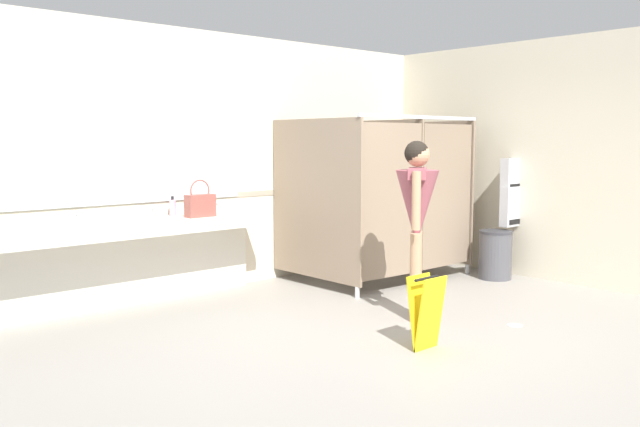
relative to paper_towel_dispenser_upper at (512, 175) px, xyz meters
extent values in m
cube|color=gray|center=(-3.00, -0.97, -1.31)|extent=(6.74, 6.22, 0.10)
cube|color=beige|center=(-3.00, 1.90, 0.18)|extent=(6.74, 0.12, 2.87)
cube|color=beige|center=(0.13, -0.97, 0.18)|extent=(0.12, 6.22, 2.87)
cube|color=#9E937F|center=(-3.00, 1.84, -0.21)|extent=(6.74, 0.01, 0.06)
cube|color=silver|center=(-4.37, 1.56, -0.44)|extent=(3.18, 0.52, 0.14)
cube|color=silver|center=(-4.37, 1.78, -0.88)|extent=(3.18, 0.08, 0.75)
cube|color=#ADADA8|center=(-4.76, 1.53, -0.42)|extent=(0.42, 0.29, 0.11)
cylinder|color=silver|center=(-4.76, 1.73, -0.32)|extent=(0.04, 0.04, 0.11)
cylinder|color=silver|center=(-4.76, 1.68, -0.27)|extent=(0.03, 0.11, 0.03)
sphere|color=silver|center=(-4.69, 1.74, -0.34)|extent=(0.04, 0.04, 0.04)
cube|color=#ADADA8|center=(-3.97, 1.53, -0.42)|extent=(0.42, 0.29, 0.11)
cylinder|color=silver|center=(-3.97, 1.73, -0.32)|extent=(0.04, 0.04, 0.11)
cylinder|color=silver|center=(-3.97, 1.68, -0.27)|extent=(0.03, 0.11, 0.03)
sphere|color=silver|center=(-3.90, 1.74, -0.34)|extent=(0.04, 0.04, 0.04)
cube|color=#ADADA8|center=(-3.17, 1.53, -0.42)|extent=(0.42, 0.29, 0.11)
cylinder|color=silver|center=(-3.17, 1.73, -0.32)|extent=(0.04, 0.04, 0.11)
cylinder|color=silver|center=(-3.17, 1.68, -0.27)|extent=(0.03, 0.11, 0.03)
sphere|color=silver|center=(-3.10, 1.74, -0.34)|extent=(0.04, 0.04, 0.04)
cube|color=silver|center=(-4.37, 1.83, 0.41)|extent=(3.08, 0.02, 1.27)
cube|color=#84705B|center=(-2.28, 1.09, -0.24)|extent=(0.03, 1.47, 1.80)
cylinder|color=silver|center=(-2.28, 0.41, -1.20)|extent=(0.05, 0.05, 0.12)
cube|color=#84705B|center=(-1.29, 1.09, -0.24)|extent=(0.03, 1.47, 1.80)
cylinder|color=silver|center=(-1.29, 0.41, -1.20)|extent=(0.05, 0.05, 0.12)
cube|color=#84705B|center=(-0.31, 1.09, -0.24)|extent=(0.03, 1.47, 1.80)
cylinder|color=silver|center=(-0.31, 0.41, -1.20)|extent=(0.05, 0.05, 0.12)
cube|color=#84705B|center=(-1.79, 0.38, -0.24)|extent=(0.91, 0.08, 1.70)
cube|color=#84705B|center=(-0.80, 0.38, -0.24)|extent=(0.91, 0.03, 1.70)
cube|color=#B7BABF|center=(-1.29, 0.38, 0.68)|extent=(2.03, 0.04, 0.04)
cube|color=#B7BABF|center=(0.00, 0.00, 0.00)|extent=(0.35, 0.12, 0.40)
cube|color=black|center=(0.00, -0.06, -0.14)|extent=(0.27, 0.01, 0.06)
cube|color=#B7BABF|center=(0.00, -0.02, -0.39)|extent=(0.39, 0.12, 0.49)
cube|color=black|center=(0.00, -0.08, -0.57)|extent=(0.31, 0.01, 0.06)
cylinder|color=#47474C|center=(-0.32, 0.00, -0.98)|extent=(0.39, 0.39, 0.56)
cylinder|color=#333338|center=(-0.32, 0.00, -0.68)|extent=(0.40, 0.40, 0.03)
cylinder|color=tan|center=(-2.39, -0.49, -0.85)|extent=(0.11, 0.11, 0.82)
cylinder|color=tan|center=(-2.53, -0.60, -0.85)|extent=(0.11, 0.11, 0.82)
cone|color=#994C56|center=(-2.46, -0.54, -0.20)|extent=(0.56, 0.56, 0.70)
cube|color=#994C56|center=(-2.46, -0.54, 0.12)|extent=(0.45, 0.40, 0.10)
cylinder|color=tan|center=(-2.26, -0.39, -0.11)|extent=(0.08, 0.08, 0.52)
cylinder|color=tan|center=(-2.66, -0.70, -0.11)|extent=(0.08, 0.08, 0.52)
sphere|color=tan|center=(-2.46, -0.54, 0.29)|extent=(0.22, 0.22, 0.22)
sphere|color=black|center=(-2.47, -0.53, 0.30)|extent=(0.23, 0.23, 0.23)
cube|color=#934C42|center=(-3.57, 1.43, -0.25)|extent=(0.31, 0.13, 0.23)
torus|color=#934C42|center=(-3.57, 1.43, -0.10)|extent=(0.23, 0.02, 0.23)
cylinder|color=#D899B2|center=(-3.73, 1.72, -0.29)|extent=(0.07, 0.07, 0.17)
cylinder|color=black|center=(-3.73, 1.72, -0.18)|extent=(0.03, 0.03, 0.04)
cylinder|color=white|center=(-5.07, 1.47, -0.33)|extent=(0.07, 0.07, 0.08)
cube|color=yellow|center=(-3.11, -1.24, -0.96)|extent=(0.28, 0.10, 0.60)
cube|color=yellow|center=(-3.11, -1.15, -0.96)|extent=(0.28, 0.10, 0.60)
cylinder|color=black|center=(-3.11, -1.20, -0.67)|extent=(0.28, 0.02, 0.02)
cylinder|color=#B7BABF|center=(-1.97, -1.30, -1.25)|extent=(0.14, 0.14, 0.01)
camera|label=1|loc=(-7.25, -4.52, 0.42)|focal=37.48mm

